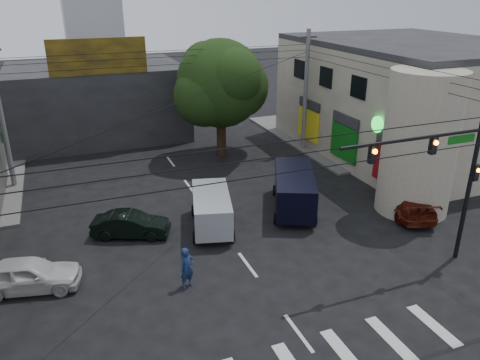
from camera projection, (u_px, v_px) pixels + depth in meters
ground at (265, 289)px, 19.98m from camera, size 160.00×160.00×0.00m
sidewalk_far_right at (366, 132)px, 41.54m from camera, size 16.00×16.00×0.15m
building_right at (411, 100)px, 35.75m from camera, size 14.00×18.00×8.00m
corner_column at (419, 144)px, 25.63m from camera, size 4.00×4.00×8.00m
building_far at (98, 101)px, 39.87m from camera, size 14.00×10.00×6.00m
billboard at (98, 56)px, 34.02m from camera, size 7.00×0.30×2.60m
street_tree at (220, 84)px, 33.89m from camera, size 6.40×6.40×8.70m
traffic_gantry at (444, 167)px, 19.93m from camera, size 7.10×0.35×7.20m
utility_pole_far_left at (1, 118)px, 28.45m from camera, size 0.32×0.32×9.20m
utility_pole_far_right at (306, 92)px, 35.56m from camera, size 0.32×0.32×9.20m
dark_sedan at (131, 225)px, 24.00m from camera, size 4.10×4.88×1.29m
white_compact at (28, 275)px, 19.68m from camera, size 3.53×5.01×1.46m
maroon_sedan at (405, 199)px, 26.61m from camera, size 5.36×6.53×1.51m
silver_minivan at (212, 211)px, 24.71m from camera, size 5.44×4.12×1.94m
navy_van at (294, 191)px, 26.80m from camera, size 7.17×6.34×2.23m
traffic_officer at (187, 268)px, 19.76m from camera, size 0.99×0.92×1.87m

